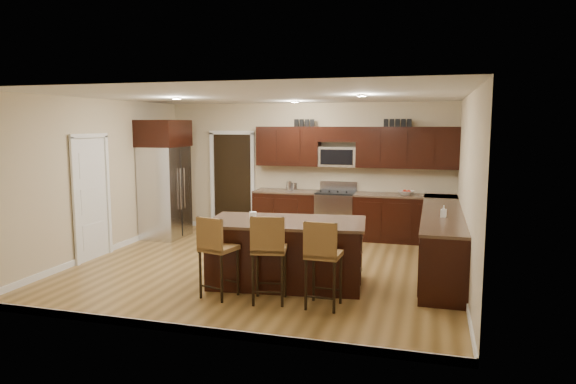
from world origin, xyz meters
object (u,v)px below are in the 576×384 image
(stool_mid, at_px, (269,249))
(island, at_px, (286,254))
(range, at_px, (336,214))
(refrigerator, at_px, (165,178))
(stool_right, at_px, (322,254))
(stool_left, at_px, (216,248))

(stool_mid, bearing_deg, island, 79.80)
(range, xyz_separation_m, refrigerator, (-3.30, -0.92, 0.73))
(stool_right, relative_size, refrigerator, 0.47)
(island, relative_size, stool_right, 2.09)
(refrigerator, bearing_deg, stool_left, -51.65)
(range, relative_size, stool_left, 1.02)
(stool_left, bearing_deg, stool_mid, 14.31)
(island, bearing_deg, stool_mid, -96.11)
(stool_left, relative_size, refrigerator, 0.46)
(stool_right, bearing_deg, island, 132.32)
(range, bearing_deg, stool_left, -101.68)
(refrigerator, bearing_deg, range, 15.57)
(stool_right, bearing_deg, stool_left, -177.49)
(island, relative_size, stool_mid, 2.04)
(range, xyz_separation_m, stool_mid, (-0.11, -4.04, 0.24))
(stool_mid, bearing_deg, stool_left, 168.84)
(stool_mid, xyz_separation_m, stool_right, (0.69, 0.00, -0.02))
(stool_mid, distance_m, refrigerator, 4.49)
(island, xyz_separation_m, refrigerator, (-3.18, 2.27, 0.78))
(island, height_order, stool_left, stool_left)
(range, xyz_separation_m, stool_right, (0.58, -4.04, 0.22))
(island, distance_m, stool_left, 1.13)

